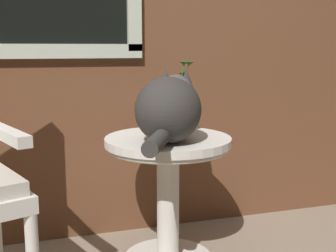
{
  "coord_description": "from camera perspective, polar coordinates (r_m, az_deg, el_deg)",
  "views": [
    {
      "loc": [
        -0.43,
        -1.54,
        0.99
      ],
      "look_at": [
        0.15,
        0.29,
        0.65
      ],
      "focal_mm": 47.3,
      "sensor_mm": 36.0,
      "label": 1
    }
  ],
  "objects": [
    {
      "name": "wicker_side_table",
      "position": [
        2.0,
        -0.0,
        -6.48
      ],
      "size": [
        0.56,
        0.56,
        0.6
      ],
      "color": "silver",
      "rests_on": "ground_plane"
    },
    {
      "name": "cat",
      "position": [
        1.85,
        0.16,
        2.39
      ],
      "size": [
        0.39,
        0.61,
        0.29
      ],
      "color": "#33302D",
      "rests_on": "wicker_side_table"
    },
    {
      "name": "pewter_vase_with_ivy",
      "position": [
        2.09,
        1.49,
        2.11
      ],
      "size": [
        0.15,
        0.15,
        0.33
      ],
      "color": "slate",
      "rests_on": "wicker_side_table"
    }
  ]
}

